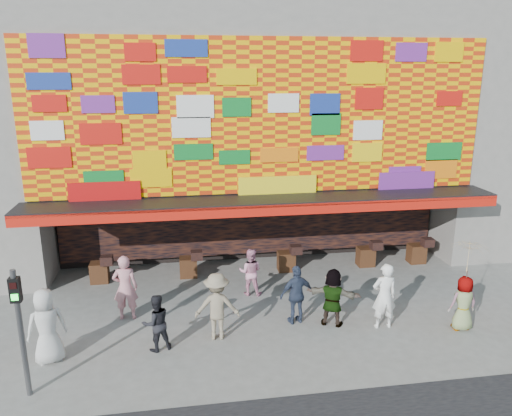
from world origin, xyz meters
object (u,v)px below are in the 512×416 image
at_px(ped_c, 156,323).
at_px(ped_e, 297,295).
at_px(ped_h, 384,296).
at_px(ped_f, 333,297).
at_px(ped_i, 250,272).
at_px(ped_a, 47,326).
at_px(ped_d, 217,306).
at_px(signal_left, 19,319).
at_px(ped_b, 125,287).
at_px(parasol, 469,257).
at_px(ped_g, 463,303).

height_order(ped_c, ped_e, ped_e).
xyz_separation_m(ped_e, ped_h, (2.34, -0.63, 0.08)).
relative_size(ped_f, ped_i, 1.09).
distance_m(ped_a, ped_c, 2.63).
relative_size(ped_c, ped_i, 0.99).
bearing_deg(ped_h, ped_d, -0.56).
height_order(ped_e, ped_h, ped_h).
relative_size(signal_left, ped_b, 1.54).
distance_m(ped_f, parasol, 3.82).
height_order(ped_a, ped_f, ped_a).
distance_m(ped_a, ped_b, 2.61).
bearing_deg(ped_c, signal_left, 8.95).
distance_m(ped_b, ped_h, 7.34).
relative_size(ped_a, ped_c, 1.27).
bearing_deg(ped_c, ped_h, 163.14).
relative_size(ped_h, parasol, 1.04).
distance_m(signal_left, ped_h, 9.20).
relative_size(signal_left, ped_a, 1.55).
bearing_deg(ped_d, parasol, -179.61).
distance_m(ped_g, ped_h, 2.18).
distance_m(ped_f, ped_g, 3.59).
bearing_deg(ped_i, ped_f, 145.29).
xyz_separation_m(ped_b, ped_c, (0.93, -1.85, -0.21)).
bearing_deg(parasol, ped_h, 167.86).
xyz_separation_m(ped_b, ped_h, (7.15, -1.65, -0.02)).
relative_size(ped_b, parasol, 1.06).
xyz_separation_m(ped_b, ped_g, (9.28, -2.11, -0.19)).
relative_size(ped_a, ped_d, 1.04).
height_order(ped_c, parasol, parasol).
bearing_deg(ped_a, ped_b, -152.28).
bearing_deg(ped_i, ped_c, 60.14).
bearing_deg(ped_f, ped_i, -23.28).
height_order(ped_a, ped_c, ped_a).
height_order(signal_left, ped_a, signal_left).
relative_size(ped_e, parasol, 0.95).
bearing_deg(ped_h, ped_c, 3.10).
relative_size(ped_g, parasol, 0.85).
relative_size(signal_left, ped_e, 1.73).
bearing_deg(ped_a, ped_i, -172.92).
relative_size(signal_left, ped_i, 1.95).
bearing_deg(ped_h, signal_left, 11.66).
height_order(signal_left, ped_g, signal_left).
relative_size(ped_f, parasol, 0.92).
bearing_deg(ped_f, ped_g, -166.97).
bearing_deg(ped_a, ped_h, 160.30).
relative_size(ped_e, ped_f, 1.03).
relative_size(ped_d, ped_i, 1.20).
bearing_deg(ped_b, ped_c, 118.65).
relative_size(ped_i, parasol, 0.84).
height_order(ped_f, ped_i, ped_f).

